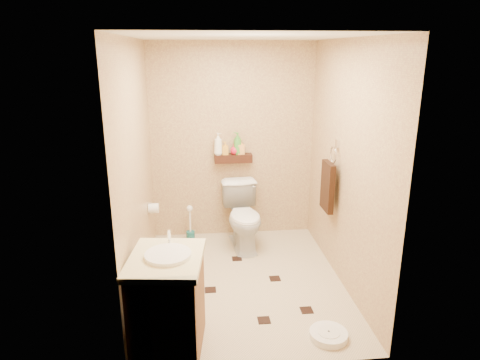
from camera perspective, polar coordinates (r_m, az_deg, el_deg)
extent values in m
plane|color=beige|center=(4.54, 0.50, -13.38)|extent=(2.50, 2.50, 0.00)
cube|color=tan|center=(5.27, -1.00, 5.02)|extent=(2.00, 0.04, 2.40)
cube|color=tan|center=(2.89, 3.34, -5.25)|extent=(2.00, 0.04, 2.40)
cube|color=tan|center=(4.08, -13.57, 0.96)|extent=(0.04, 2.50, 2.40)
cube|color=tan|center=(4.29, 13.94, 1.72)|extent=(0.04, 2.50, 2.40)
cube|color=silver|center=(3.91, 0.59, 18.56)|extent=(2.00, 2.50, 0.02)
cube|color=#3A1A0F|center=(5.23, -0.91, 2.91)|extent=(0.46, 0.14, 0.10)
cube|color=black|center=(4.40, -3.96, -14.40)|extent=(0.11, 0.11, 0.01)
cube|color=black|center=(4.60, 4.67, -12.96)|extent=(0.11, 0.11, 0.01)
cube|color=black|center=(3.98, 3.21, -18.16)|extent=(0.11, 0.11, 0.01)
cube|color=black|center=(4.97, -7.47, -10.57)|extent=(0.11, 0.11, 0.01)
cube|color=black|center=(4.15, 8.86, -16.77)|extent=(0.11, 0.11, 0.01)
cube|color=black|center=(4.97, -0.42, -10.44)|extent=(0.11, 0.11, 0.01)
imported|color=white|center=(5.12, 0.51, -4.91)|extent=(0.50, 0.79, 0.77)
cube|color=brown|center=(3.52, -9.54, -16.26)|extent=(0.58, 0.68, 0.76)
cube|color=beige|center=(3.31, -9.89, -10.41)|extent=(0.62, 0.72, 0.05)
cylinder|color=white|center=(3.30, -9.57, -9.95)|extent=(0.35, 0.35, 0.05)
cylinder|color=silver|center=(3.46, -9.42, -7.43)|extent=(0.03, 0.03, 0.12)
cylinder|color=white|center=(3.84, 11.72, -19.56)|extent=(0.42, 0.42, 0.06)
cylinder|color=white|center=(3.82, 11.74, -19.18)|extent=(0.19, 0.19, 0.01)
cylinder|color=#185F63|center=(5.44, -6.60, -7.39)|extent=(0.11, 0.11, 0.12)
cylinder|color=white|center=(5.36, -6.68, -5.33)|extent=(0.02, 0.02, 0.33)
sphere|color=white|center=(5.30, -6.74, -3.79)|extent=(0.08, 0.08, 0.08)
cube|color=silver|center=(4.47, 12.86, 4.79)|extent=(0.03, 0.06, 0.08)
torus|color=silver|center=(4.49, 12.34, 3.29)|extent=(0.02, 0.19, 0.19)
cube|color=black|center=(4.56, 11.60, -0.87)|extent=(0.06, 0.30, 0.52)
cylinder|color=white|center=(4.87, -11.44, -3.71)|extent=(0.11, 0.11, 0.11)
cylinder|color=silver|center=(4.85, -11.96, -3.06)|extent=(0.04, 0.02, 0.02)
imported|color=white|center=(5.18, -2.93, 4.84)|extent=(0.15, 0.15, 0.27)
imported|color=gold|center=(5.20, -1.98, 4.28)|extent=(0.08, 0.07, 0.16)
imported|color=red|center=(5.21, -0.72, 4.18)|extent=(0.11, 0.11, 0.14)
imported|color=#419230|center=(5.20, -0.33, 4.91)|extent=(0.14, 0.14, 0.27)
imported|color=#EEA44F|center=(5.21, 0.07, 4.45)|extent=(0.10, 0.09, 0.18)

